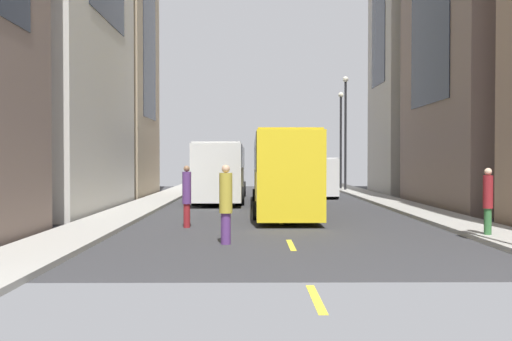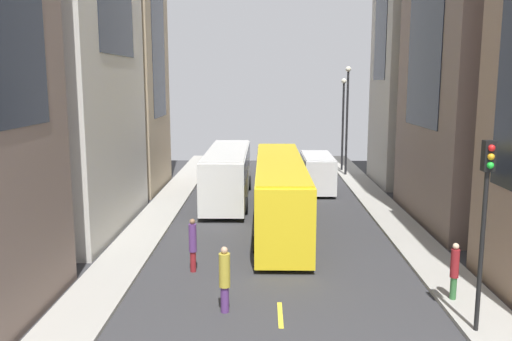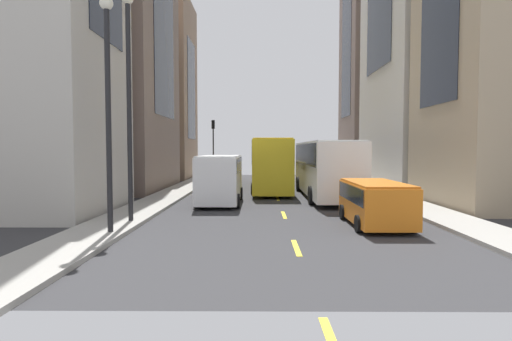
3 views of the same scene
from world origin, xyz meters
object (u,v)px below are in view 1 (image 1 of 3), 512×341
at_px(delivery_van_white, 317,174).
at_px(car_orange_0, 223,179).
at_px(pedestrian_waiting_curb, 488,199).
at_px(pedestrian_crossing_mid, 187,194).
at_px(streetcar_yellow, 280,166).
at_px(pedestrian_crossing_near, 226,202).
at_px(city_bus_white, 222,167).

height_order(delivery_van_white, car_orange_0, delivery_van_white).
bearing_deg(pedestrian_waiting_curb, pedestrian_crossing_mid, -124.41).
distance_m(streetcar_yellow, pedestrian_crossing_near, 11.18).
distance_m(car_orange_0, pedestrian_waiting_curb, 27.06).
bearing_deg(pedestrian_crossing_near, city_bus_white, -0.16).
height_order(pedestrian_crossing_mid, pedestrian_waiting_curb, pedestrian_crossing_mid).
xyz_separation_m(delivery_van_white, car_orange_0, (-6.50, 6.23, -0.53)).
height_order(streetcar_yellow, pedestrian_crossing_mid, streetcar_yellow).
bearing_deg(delivery_van_white, streetcar_yellow, -107.71).
height_order(streetcar_yellow, delivery_van_white, streetcar_yellow).
bearing_deg(car_orange_0, streetcar_yellow, -76.76).
bearing_deg(pedestrian_crossing_mid, city_bus_white, 159.00).
bearing_deg(pedestrian_crossing_mid, delivery_van_white, 139.06).
distance_m(city_bus_white, streetcar_yellow, 6.78).
xyz_separation_m(city_bus_white, car_orange_0, (-0.41, 9.32, -1.02)).
relative_size(pedestrian_crossing_mid, pedestrian_waiting_curb, 1.10).
bearing_deg(pedestrian_crossing_near, car_orange_0, -0.52).
xyz_separation_m(pedestrian_crossing_mid, pedestrian_crossing_near, (1.58, -3.84, 0.02)).
bearing_deg(streetcar_yellow, pedestrian_crossing_mid, -117.71).
xyz_separation_m(delivery_van_white, pedestrian_crossing_mid, (-6.63, -16.18, -0.32)).
height_order(streetcar_yellow, pedestrian_crossing_near, streetcar_yellow).
xyz_separation_m(car_orange_0, pedestrian_waiting_curb, (9.40, -25.38, 0.26)).
distance_m(streetcar_yellow, pedestrian_waiting_curb, 11.65).
height_order(pedestrian_waiting_curb, pedestrian_crossing_near, pedestrian_crossing_near).
bearing_deg(streetcar_yellow, pedestrian_waiting_curb, -60.08).
relative_size(streetcar_yellow, delivery_van_white, 2.73).
xyz_separation_m(car_orange_0, pedestrian_crossing_near, (1.45, -26.24, 0.23)).
xyz_separation_m(delivery_van_white, pedestrian_crossing_near, (-5.05, -20.01, -0.30)).
bearing_deg(delivery_van_white, pedestrian_crossing_mid, -112.28).
height_order(streetcar_yellow, pedestrian_waiting_curb, streetcar_yellow).
bearing_deg(pedestrian_crossing_mid, pedestrian_waiting_curb, 53.99).
distance_m(streetcar_yellow, pedestrian_crossing_mid, 8.07).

